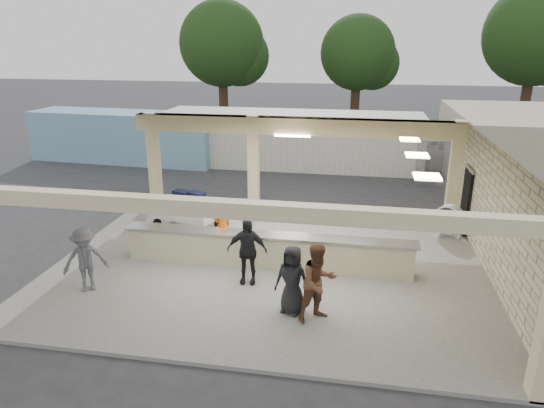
% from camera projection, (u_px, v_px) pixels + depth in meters
% --- Properties ---
extents(ground, '(120.00, 120.00, 0.00)m').
position_uv_depth(ground, '(270.00, 262.00, 14.23)').
color(ground, '#2B2C2E').
rests_on(ground, ground).
extents(pavilion, '(12.01, 10.00, 3.55)m').
position_uv_depth(pavilion, '(281.00, 211.00, 14.38)').
color(pavilion, slate).
rests_on(pavilion, ground).
extents(baggage_counter, '(8.20, 0.58, 0.98)m').
position_uv_depth(baggage_counter, '(267.00, 250.00, 13.58)').
color(baggage_counter, '#BAB78B').
rests_on(baggage_counter, pavilion).
extents(luggage_cart, '(2.56, 1.97, 1.32)m').
position_uv_depth(luggage_cart, '(187.00, 208.00, 16.24)').
color(luggage_cart, white).
rests_on(luggage_cart, pavilion).
extents(drum_fan, '(0.95, 0.80, 1.05)m').
position_uv_depth(drum_fan, '(449.00, 219.00, 15.69)').
color(drum_fan, white).
rests_on(drum_fan, pavilion).
extents(baggage_handler, '(0.62, 0.65, 1.60)m').
position_uv_depth(baggage_handler, '(222.00, 226.00, 14.51)').
color(baggage_handler, orange).
rests_on(baggage_handler, pavilion).
extents(passenger_a, '(0.97, 0.86, 1.87)m').
position_uv_depth(passenger_a, '(318.00, 282.00, 10.86)').
color(passenger_a, brown).
rests_on(passenger_a, pavilion).
extents(passenger_b, '(1.08, 0.45, 1.80)m').
position_uv_depth(passenger_b, '(247.00, 251.00, 12.55)').
color(passenger_b, black).
rests_on(passenger_b, pavilion).
extents(passenger_c, '(1.12, 0.92, 1.69)m').
position_uv_depth(passenger_c, '(85.00, 260.00, 12.17)').
color(passenger_c, '#504F55').
rests_on(passenger_c, pavilion).
extents(passenger_d, '(0.88, 0.56, 1.67)m').
position_uv_depth(passenger_d, '(292.00, 280.00, 11.19)').
color(passenger_d, black).
rests_on(passenger_d, pavilion).
extents(car_white_a, '(5.70, 3.38, 1.53)m').
position_uv_depth(car_white_a, '(451.00, 152.00, 24.60)').
color(car_white_a, silver).
rests_on(car_white_a, ground).
extents(car_dark, '(4.36, 3.79, 1.44)m').
position_uv_depth(car_dark, '(418.00, 141.00, 27.29)').
color(car_dark, black).
rests_on(car_dark, ground).
extents(container_white, '(12.77, 2.59, 2.76)m').
position_uv_depth(container_white, '(292.00, 140.00, 24.41)').
color(container_white, white).
rests_on(container_white, ground).
extents(container_blue, '(10.08, 3.00, 2.59)m').
position_uv_depth(container_blue, '(125.00, 137.00, 25.64)').
color(container_blue, '#7CA5C6').
rests_on(container_blue, ground).
extents(tree_left, '(6.60, 6.30, 9.00)m').
position_uv_depth(tree_left, '(227.00, 47.00, 36.20)').
color(tree_left, '#382619').
rests_on(tree_left, ground).
extents(tree_mid, '(6.00, 5.60, 8.00)m').
position_uv_depth(tree_mid, '(362.00, 56.00, 36.61)').
color(tree_mid, '#382619').
rests_on(tree_mid, ground).
extents(tree_right, '(7.20, 7.00, 10.00)m').
position_uv_depth(tree_right, '(540.00, 38.00, 33.29)').
color(tree_right, '#382619').
rests_on(tree_right, ground).
extents(adjacent_building, '(6.00, 8.00, 3.20)m').
position_uv_depth(adjacent_building, '(521.00, 148.00, 21.46)').
color(adjacent_building, '#BBB395').
rests_on(adjacent_building, ground).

